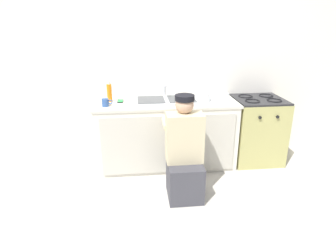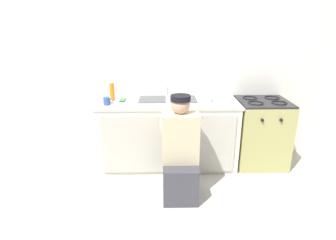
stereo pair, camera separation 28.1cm
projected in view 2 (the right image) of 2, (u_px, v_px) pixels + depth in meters
name	position (u px, v px, depth m)	size (l,w,h in m)	color
ground_plane	(168.00, 174.00, 3.49)	(12.00, 12.00, 0.00)	beige
back_wall	(167.00, 65.00, 3.69)	(6.00, 0.10, 2.50)	silver
counter_cabinet	(168.00, 135.00, 3.62)	(1.73, 0.62, 0.82)	silver
countertop	(168.00, 103.00, 3.49)	(1.77, 0.62, 0.03)	beige
sink_double_basin	(168.00, 100.00, 3.48)	(0.80, 0.44, 0.19)	silver
stove_range	(260.00, 132.00, 3.65)	(0.63, 0.62, 0.87)	tan
plumber_person	(180.00, 157.00, 2.93)	(0.42, 0.61, 1.10)	#3F3F47
cell_phone	(123.00, 100.00, 3.54)	(0.07, 0.14, 0.01)	black
dish_rack_tray	(219.00, 100.00, 3.48)	(0.28, 0.22, 0.11)	#B2B7BC
coffee_mug	(107.00, 101.00, 3.34)	(0.13, 0.08, 0.09)	#335699
soap_bottle_orange	(112.00, 91.00, 3.52)	(0.06, 0.06, 0.25)	orange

